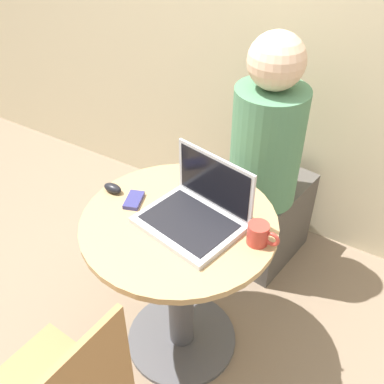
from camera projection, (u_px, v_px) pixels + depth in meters
name	position (u px, v px, depth m)	size (l,w,h in m)	color
ground_plane	(182.00, 339.00, 1.99)	(12.00, 12.00, 0.00)	#7F6B56
round_table	(180.00, 268.00, 1.71)	(0.69, 0.69, 0.70)	#4C4C51
laptop	(197.00, 211.00, 1.53)	(0.38, 0.32, 0.22)	#B7B7BC
cell_phone	(135.00, 200.00, 1.64)	(0.08, 0.11, 0.02)	navy
computer_mouse	(113.00, 188.00, 1.67)	(0.07, 0.04, 0.03)	black
coffee_cup	(259.00, 234.00, 1.45)	(0.11, 0.07, 0.08)	#B2382D
person_seated	(268.00, 178.00, 2.07)	(0.34, 0.49, 1.21)	#4C4742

